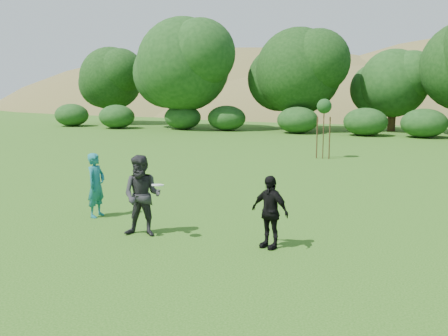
% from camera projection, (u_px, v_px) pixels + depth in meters
% --- Properties ---
extents(ground, '(120.00, 120.00, 0.00)m').
position_uv_depth(ground, '(177.00, 234.00, 11.59)').
color(ground, '#19470C').
rests_on(ground, ground).
extents(player_teal, '(0.41, 0.62, 1.69)m').
position_uv_depth(player_teal, '(96.00, 185.00, 13.01)').
color(player_teal, '#18666D').
rests_on(player_teal, ground).
extents(player_grey, '(1.02, 0.87, 1.86)m').
position_uv_depth(player_grey, '(142.00, 196.00, 11.30)').
color(player_grey, '#272629').
rests_on(player_grey, ground).
extents(player_black, '(0.99, 0.67, 1.56)m').
position_uv_depth(player_black, '(270.00, 212.00, 10.47)').
color(player_black, black).
rests_on(player_black, ground).
extents(frisbee, '(0.27, 0.27, 0.05)m').
position_uv_depth(frisbee, '(158.00, 185.00, 10.87)').
color(frisbee, white).
rests_on(frisbee, ground).
extents(sapling, '(0.70, 0.70, 2.85)m').
position_uv_depth(sapling, '(324.00, 108.00, 23.57)').
color(sapling, '#3C2A17').
rests_on(sapling, ground).
extents(hillside, '(150.00, 72.00, 52.00)m').
position_uv_depth(hillside, '(377.00, 189.00, 76.55)').
color(hillside, olive).
rests_on(hillside, ground).
extents(tree_row, '(53.92, 10.38, 9.62)m').
position_uv_depth(tree_row, '(396.00, 67.00, 35.99)').
color(tree_row, '#3A2616').
rests_on(tree_row, ground).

